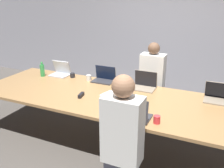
% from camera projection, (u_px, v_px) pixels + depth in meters
% --- Properties ---
extents(ground_plane, '(24.00, 24.00, 0.00)m').
position_uv_depth(ground_plane, '(120.00, 142.00, 3.76)').
color(ground_plane, '#4C4742').
extents(curtain_wall, '(12.00, 0.06, 2.80)m').
position_uv_depth(curtain_wall, '(163.00, 29.00, 5.25)').
color(curtain_wall, '#9999A3').
rests_on(curtain_wall, ground_plane).
extents(conference_table, '(4.37, 1.35, 0.72)m').
position_uv_depth(conference_table, '(121.00, 101.00, 3.52)').
color(conference_table, '#9E7547').
rests_on(conference_table, ground_plane).
extents(laptop_far_right, '(0.33, 0.27, 0.27)m').
position_uv_depth(laptop_far_right, '(217.00, 95.00, 3.40)').
color(laptop_far_right, gray).
rests_on(laptop_far_right, conference_table).
extents(laptop_near_midright, '(0.31, 0.27, 0.28)m').
position_uv_depth(laptop_near_midright, '(136.00, 114.00, 2.87)').
color(laptop_near_midright, '#333338').
rests_on(laptop_near_midright, conference_table).
extents(person_near_midright, '(0.40, 0.24, 1.40)m').
position_uv_depth(person_near_midright, '(122.00, 141.00, 2.55)').
color(person_near_midright, '#2D2D38').
rests_on(person_near_midright, ground_plane).
extents(cup_near_midright, '(0.08, 0.08, 0.09)m').
position_uv_depth(cup_near_midright, '(157.00, 120.00, 2.82)').
color(cup_near_midright, red).
rests_on(cup_near_midright, conference_table).
extents(laptop_far_midleft, '(0.36, 0.25, 0.25)m').
position_uv_depth(laptop_far_midleft, '(104.00, 77.00, 4.17)').
color(laptop_far_midleft, '#333338').
rests_on(laptop_far_midleft, conference_table).
extents(cup_far_midleft, '(0.08, 0.08, 0.09)m').
position_uv_depth(cup_far_midleft, '(89.00, 78.00, 4.21)').
color(cup_far_midleft, white).
rests_on(cup_far_midleft, conference_table).
extents(laptop_far_center, '(0.35, 0.26, 0.27)m').
position_uv_depth(laptop_far_center, '(145.00, 84.00, 3.85)').
color(laptop_far_center, gray).
rests_on(laptop_far_center, conference_table).
extents(person_far_center, '(0.40, 0.24, 1.37)m').
position_uv_depth(person_far_center, '(152.00, 84.00, 4.25)').
color(person_far_center, '#2D2D38').
rests_on(person_far_center, ground_plane).
extents(laptop_far_left, '(0.34, 0.26, 0.26)m').
position_uv_depth(laptop_far_left, '(61.00, 71.00, 4.47)').
color(laptop_far_left, '#B7B7BC').
rests_on(laptop_far_left, conference_table).
extents(cup_far_left, '(0.08, 0.08, 0.08)m').
position_uv_depth(cup_far_left, '(72.00, 75.00, 4.36)').
color(cup_far_left, '#232328').
rests_on(cup_far_left, conference_table).
extents(bottle_far_left, '(0.08, 0.08, 0.26)m').
position_uv_depth(bottle_far_left, '(42.00, 70.00, 4.40)').
color(bottle_far_left, green).
rests_on(bottle_far_left, conference_table).
extents(stapler, '(0.07, 0.16, 0.05)m').
position_uv_depth(stapler, '(81.00, 95.00, 3.55)').
color(stapler, black).
rests_on(stapler, conference_table).
extents(notebook, '(0.26, 0.22, 0.02)m').
position_uv_depth(notebook, '(109.00, 96.00, 3.56)').
color(notebook, silver).
rests_on(notebook, conference_table).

